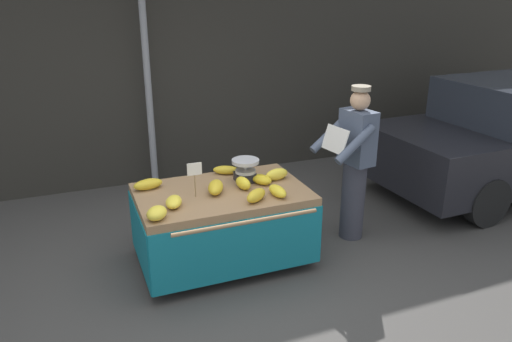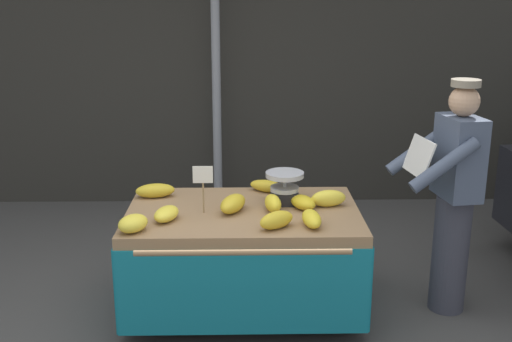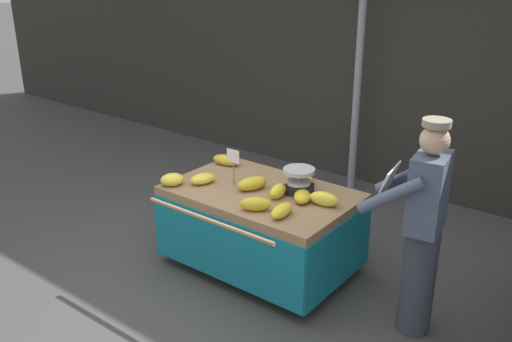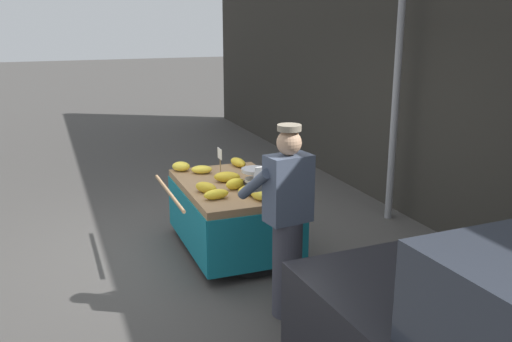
# 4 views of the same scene
# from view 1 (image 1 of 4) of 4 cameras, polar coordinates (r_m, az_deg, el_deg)

# --- Properties ---
(ground_plane) EXTENTS (60.00, 60.00, 0.00)m
(ground_plane) POSITION_cam_1_polar(r_m,az_deg,el_deg) (4.80, -4.36, -13.20)
(ground_plane) COLOR #423F3D
(back_wall) EXTENTS (16.00, 0.24, 3.94)m
(back_wall) POSITION_cam_1_polar(r_m,az_deg,el_deg) (7.05, -12.59, 14.38)
(back_wall) COLOR #2D2B26
(back_wall) RESTS_ON ground
(street_pole) EXTENTS (0.09, 0.09, 2.95)m
(street_pole) POSITION_cam_1_polar(r_m,az_deg,el_deg) (6.72, -12.37, 9.85)
(street_pole) COLOR gray
(street_pole) RESTS_ON ground
(banana_cart) EXTENTS (1.68, 1.27, 0.79)m
(banana_cart) POSITION_cam_1_polar(r_m,az_deg,el_deg) (4.94, -3.91, -4.55)
(banana_cart) COLOR #93704C
(banana_cart) RESTS_ON ground
(weighing_scale) EXTENTS (0.28, 0.28, 0.24)m
(weighing_scale) POSITION_cam_1_polar(r_m,az_deg,el_deg) (5.03, -1.22, 0.07)
(weighing_scale) COLOR black
(weighing_scale) RESTS_ON banana_cart
(price_sign) EXTENTS (0.14, 0.01, 0.34)m
(price_sign) POSITION_cam_1_polar(r_m,az_deg,el_deg) (4.65, -7.10, -0.15)
(price_sign) COLOR #997A51
(price_sign) RESTS_ON banana_cart
(banana_bunch_0) EXTENTS (0.28, 0.25, 0.12)m
(banana_bunch_0) POSITION_cam_1_polar(r_m,az_deg,el_deg) (4.58, 0.01, -2.84)
(banana_bunch_0) COLOR gold
(banana_bunch_0) RESTS_ON banana_cart
(banana_bunch_1) EXTENTS (0.21, 0.28, 0.10)m
(banana_bunch_1) POSITION_cam_1_polar(r_m,az_deg,el_deg) (4.54, -9.47, -3.53)
(banana_bunch_1) COLOR yellow
(banana_bunch_1) RESTS_ON banana_cart
(banana_bunch_2) EXTENTS (0.24, 0.32, 0.12)m
(banana_bunch_2) POSITION_cam_1_polar(r_m,az_deg,el_deg) (4.78, -4.68, -1.88)
(banana_bunch_2) COLOR gold
(banana_bunch_2) RESTS_ON banana_cart
(banana_bunch_3) EXTENTS (0.14, 0.24, 0.12)m
(banana_bunch_3) POSITION_cam_1_polar(r_m,az_deg,el_deg) (4.86, -1.50, -1.41)
(banana_bunch_3) COLOR yellow
(banana_bunch_3) RESTS_ON banana_cart
(banana_bunch_4) EXTENTS (0.27, 0.15, 0.12)m
(banana_bunch_4) POSITION_cam_1_polar(r_m,az_deg,el_deg) (5.09, 2.41, -0.38)
(banana_bunch_4) COLOR yellow
(banana_bunch_4) RESTS_ON banana_cart
(banana_bunch_5) EXTENTS (0.14, 0.27, 0.10)m
(banana_bunch_5) POSITION_cam_1_polar(r_m,az_deg,el_deg) (4.71, 2.50, -2.33)
(banana_bunch_5) COLOR yellow
(banana_bunch_5) RESTS_ON banana_cart
(banana_bunch_6) EXTENTS (0.31, 0.18, 0.11)m
(banana_bunch_6) POSITION_cam_1_polar(r_m,az_deg,el_deg) (4.97, -12.36, -1.50)
(banana_bunch_6) COLOR gold
(banana_bunch_6) RESTS_ON banana_cart
(banana_bunch_7) EXTENTS (0.24, 0.27, 0.10)m
(banana_bunch_7) POSITION_cam_1_polar(r_m,az_deg,el_deg) (4.99, 0.64, -0.98)
(banana_bunch_7) COLOR gold
(banana_bunch_7) RESTS_ON banana_cart
(banana_bunch_8) EXTENTS (0.30, 0.23, 0.09)m
(banana_bunch_8) POSITION_cam_1_polar(r_m,az_deg,el_deg) (5.26, -3.45, 0.11)
(banana_bunch_8) COLOR gold
(banana_bunch_8) RESTS_ON banana_cart
(banana_bunch_9) EXTENTS (0.26, 0.27, 0.11)m
(banana_bunch_9) POSITION_cam_1_polar(r_m,az_deg,el_deg) (4.32, -11.38, -4.79)
(banana_bunch_9) COLOR yellow
(banana_bunch_9) RESTS_ON banana_cart
(vendor_person) EXTENTS (0.63, 0.58, 1.71)m
(vendor_person) POSITION_cam_1_polar(r_m,az_deg,el_deg) (5.42, 11.29, 0.84)
(vendor_person) COLOR #383842
(vendor_person) RESTS_ON ground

